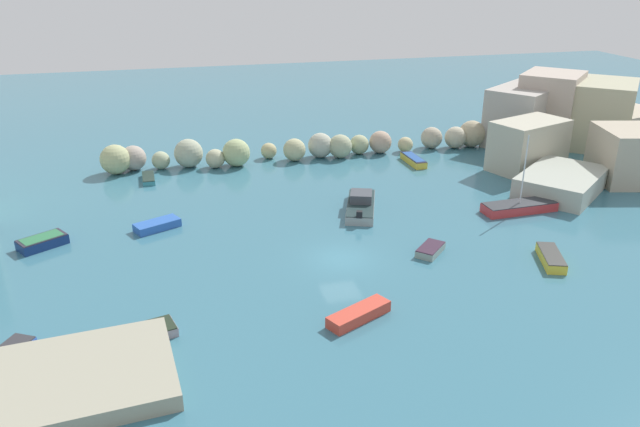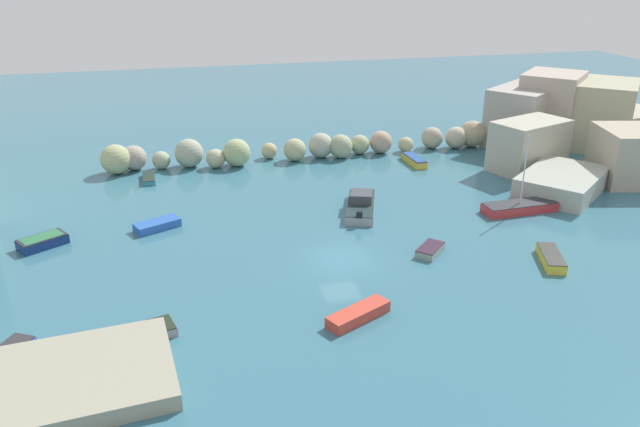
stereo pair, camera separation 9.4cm
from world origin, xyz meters
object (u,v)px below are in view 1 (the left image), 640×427
moored_boat_7 (519,207)px  moored_boat_2 (148,178)px  moored_boat_4 (359,314)px  moored_boat_6 (551,258)px  moored_boat_1 (42,242)px  moored_boat_10 (430,250)px  moored_boat_0 (361,205)px  moored_boat_5 (157,225)px  moored_boat_8 (0,360)px  stone_dock (78,379)px  moored_boat_3 (414,160)px  moored_boat_9 (139,335)px

moored_boat_7 → moored_boat_2: bearing=150.3°
moored_boat_4 → moored_boat_6: moored_boat_6 is taller
moored_boat_1 → moored_boat_7: (34.96, -2.56, 0.02)m
moored_boat_4 → moored_boat_10: (7.13, 6.53, -0.06)m
moored_boat_2 → moored_boat_7: bearing=60.5°
moored_boat_0 → moored_boat_10: bearing=-145.0°
moored_boat_0 → moored_boat_1: (-23.08, -0.72, -0.12)m
moored_boat_7 → moored_boat_6: bearing=-110.1°
moored_boat_5 → moored_boat_10: bearing=129.1°
moored_boat_8 → moored_boat_1: bearing=-150.2°
stone_dock → moored_boat_3: 38.86m
moored_boat_1 → moored_boat_5: 7.72m
stone_dock → moored_boat_9: stone_dock is taller
moored_boat_1 → moored_boat_3: moored_boat_1 is taller
moored_boat_1 → moored_boat_4: (18.12, -14.14, -0.06)m
moored_boat_7 → moored_boat_1: bearing=173.7°
moored_boat_1 → moored_boat_10: moored_boat_1 is taller
moored_boat_2 → moored_boat_6: (25.25, -22.85, 0.10)m
moored_boat_8 → moored_boat_7: bearing=137.3°
moored_boat_2 → moored_boat_4: moored_boat_4 is taller
moored_boat_4 → moored_boat_5: moored_boat_4 is taller
moored_boat_8 → stone_dock: bearing=84.5°
moored_boat_10 → moored_boat_0: bearing=-119.7°
moored_boat_4 → moored_boat_7: bearing=-171.4°
stone_dock → moored_boat_5: bearing=77.8°
moored_boat_1 → moored_boat_2: bearing=-151.8°
moored_boat_2 → moored_boat_4: 28.46m
moored_boat_0 → moored_boat_3: size_ratio=1.64×
moored_boat_1 → moored_boat_3: size_ratio=0.89×
moored_boat_6 → moored_boat_8: (-32.25, -2.88, -0.05)m
moored_boat_5 → moored_boat_10: size_ratio=1.36×
moored_boat_0 → moored_boat_2: (-16.05, 11.34, -0.27)m
moored_boat_0 → moored_boat_5: size_ratio=1.83×
moored_boat_6 → moored_boat_3: bearing=22.1°
stone_dock → moored_boat_9: bearing=50.9°
moored_boat_0 → moored_boat_10: size_ratio=2.48×
moored_boat_3 → moored_boat_4: bearing=-30.2°
moored_boat_8 → moored_boat_10: (25.22, 6.06, -0.01)m
moored_boat_1 → moored_boat_5: moored_boat_1 is taller
moored_boat_3 → moored_boat_9: size_ratio=0.96×
moored_boat_1 → moored_boat_0: bearing=150.2°
moored_boat_1 → moored_boat_6: bearing=129.9°
stone_dock → moored_boat_2: bearing=83.6°
moored_boat_8 → moored_boat_0: bearing=151.6°
stone_dock → moored_boat_2: (3.18, 28.42, -0.20)m
moored_boat_6 → moored_boat_9: moored_boat_6 is taller
moored_boat_3 → moored_boat_10: moored_boat_3 is taller
moored_boat_8 → moored_boat_9: (6.47, 0.57, -0.00)m
moored_boat_3 → moored_boat_8: size_ratio=1.00×
moored_boat_1 → moored_boat_8: 13.68m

